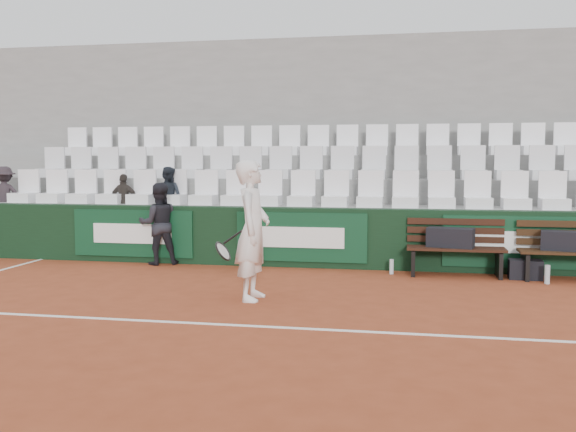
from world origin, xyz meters
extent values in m
plane|color=brown|center=(0.00, 0.00, 0.00)|extent=(80.00, 80.00, 0.00)
cube|color=white|center=(0.00, 0.00, 0.00)|extent=(18.00, 0.06, 0.01)
cube|color=black|center=(0.00, 4.00, 0.50)|extent=(18.00, 0.30, 1.00)
cube|color=#0C381E|center=(-3.20, 3.83, 0.52)|extent=(2.20, 0.04, 0.82)
cube|color=#0C381E|center=(-0.20, 3.83, 0.52)|extent=(2.20, 0.04, 0.82)
cube|color=#0C381E|center=(3.20, 3.83, 0.52)|extent=(2.20, 0.04, 0.82)
cube|color=gray|center=(0.00, 4.62, 0.50)|extent=(18.00, 0.95, 1.00)
cube|color=gray|center=(0.00, 5.58, 0.72)|extent=(18.00, 0.95, 1.45)
cube|color=gray|center=(0.00, 6.53, 0.95)|extent=(18.00, 0.95, 1.90)
cube|color=gray|center=(0.00, 7.15, 2.20)|extent=(18.00, 0.30, 4.40)
cube|color=white|center=(0.00, 4.45, 1.31)|extent=(11.90, 0.44, 0.63)
cube|color=silver|center=(0.00, 5.40, 1.77)|extent=(11.90, 0.44, 0.63)
cube|color=white|center=(0.00, 6.35, 2.21)|extent=(11.90, 0.44, 0.63)
cube|color=black|center=(2.29, 3.55, 0.23)|extent=(1.50, 0.56, 0.45)
cube|color=#362010|center=(3.96, 3.48, 0.23)|extent=(1.50, 0.56, 0.45)
cube|color=black|center=(2.21, 3.57, 0.60)|extent=(0.76, 0.46, 0.30)
cube|color=black|center=(3.85, 3.51, 0.60)|extent=(0.67, 0.42, 0.29)
cube|color=black|center=(3.32, 3.49, 0.15)|extent=(0.50, 0.31, 0.30)
cylinder|color=silver|center=(1.31, 3.54, 0.12)|extent=(0.07, 0.07, 0.24)
cylinder|color=#ADBCC4|center=(3.57, 3.15, 0.14)|extent=(0.08, 0.08, 0.28)
imported|color=white|center=(-0.41, 1.33, 0.90)|extent=(0.44, 0.66, 1.81)
torus|color=black|center=(-0.81, 1.33, 0.62)|extent=(0.19, 0.30, 0.26)
cylinder|color=black|center=(-0.68, 1.33, 0.81)|extent=(0.26, 0.03, 0.20)
imported|color=black|center=(-2.68, 3.74, 0.71)|extent=(0.84, 0.76, 1.41)
imported|color=#292026|center=(-6.14, 4.50, 1.57)|extent=(0.84, 0.67, 1.13)
imported|color=#2E2925|center=(-3.66, 4.50, 1.50)|extent=(0.60, 0.27, 1.00)
imported|color=#1C222B|center=(-2.80, 4.50, 1.57)|extent=(0.61, 0.50, 1.13)
camera|label=1|loc=(1.58, -6.65, 1.81)|focal=40.00mm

